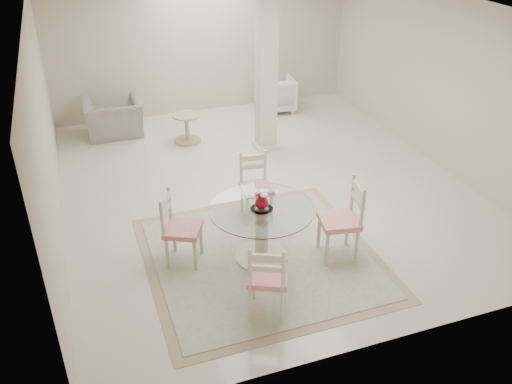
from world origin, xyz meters
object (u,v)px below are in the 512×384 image
object	(u,v)px
recliner_taupe	(114,118)
side_table	(187,129)
dining_chair_north	(255,181)
armchair_white	(275,94)
red_vase	(262,199)
dining_chair_east	(345,214)
column	(266,74)
dining_chair_south	(268,274)
dining_chair_west	(177,223)
dining_table	(261,233)

from	to	relation	value
recliner_taupe	side_table	distance (m)	1.42
dining_chair_north	recliner_taupe	xyz separation A→B (m)	(-1.53, 3.55, -0.21)
armchair_white	red_vase	bearing A→B (deg)	73.26
red_vase	dining_chair_east	bearing A→B (deg)	-15.43
dining_chair_north	red_vase	bearing A→B (deg)	-99.33
column	recliner_taupe	bearing A→B (deg)	148.59
dining_chair_east	dining_chair_south	distance (m)	1.46
dining_chair_north	side_table	size ratio (longest dim) A/B	1.99
dining_chair_south	dining_chair_north	bearing A→B (deg)	-80.43
dining_chair_east	dining_chair_west	world-z (taller)	dining_chair_east
dining_chair_south	recliner_taupe	xyz separation A→B (m)	(-0.97, 5.50, -0.21)
dining_chair_south	red_vase	bearing A→B (deg)	-81.12
dining_table	recliner_taupe	bearing A→B (deg)	105.54
dining_chair_south	dining_chair_east	bearing A→B (deg)	-125.77
dining_chair_west	dining_chair_south	bearing A→B (deg)	-124.92
red_vase	dining_chair_west	distance (m)	1.06
dining_chair_east	dining_chair_west	distance (m)	2.04
dining_chair_east	recliner_taupe	world-z (taller)	dining_chair_east
dining_table	dining_chair_east	xyz separation A→B (m)	(0.99, -0.27, 0.23)
dining_chair_west	dining_chair_south	xyz separation A→B (m)	(0.69, -1.26, -0.01)
dining_table	side_table	world-z (taller)	dining_table
red_vase	recliner_taupe	size ratio (longest dim) A/B	0.23
dining_chair_south	side_table	world-z (taller)	dining_chair_south
dining_chair_west	dining_chair_south	world-z (taller)	dining_chair_west
dining_chair_east	side_table	distance (m)	4.20
armchair_white	side_table	world-z (taller)	armchair_white
dining_table	dining_chair_south	distance (m)	1.03
recliner_taupe	armchair_white	world-z (taller)	armchair_white
recliner_taupe	armchair_white	bearing A→B (deg)	-175.58
column	armchair_white	xyz separation A→B (m)	(0.84, 1.68, -1.01)
column	dining_chair_south	distance (m)	4.35
column	dining_chair_north	bearing A→B (deg)	-114.07
dining_chair_west	side_table	distance (m)	3.62
dining_chair_east	side_table	size ratio (longest dim) A/B	2.20
dining_chair_east	recliner_taupe	distance (m)	5.31
dining_chair_east	dining_chair_west	xyz separation A→B (m)	(-1.96, 0.56, -0.05)
dining_chair_west	side_table	xyz separation A→B (m)	(0.92, 3.49, -0.31)
side_table	dining_chair_west	bearing A→B (deg)	-104.74
dining_table	dining_chair_south	world-z (taller)	dining_chair_south
column	dining_chair_north	world-z (taller)	column
dining_chair_west	side_table	world-z (taller)	dining_chair_west
side_table	column	bearing A→B (deg)	-30.86
column	dining_chair_east	distance (m)	3.40
red_vase	dining_chair_east	xyz separation A→B (m)	(0.99, -0.27, -0.25)
dining_chair_north	dining_chair_south	world-z (taller)	same
dining_chair_south	armchair_white	world-z (taller)	dining_chair_south
dining_chair_south	side_table	distance (m)	4.77
dining_chair_west	armchair_white	size ratio (longest dim) A/B	1.38
dining_table	dining_chair_west	size ratio (longest dim) A/B	1.21
red_vase	armchair_white	size ratio (longest dim) A/B	0.32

